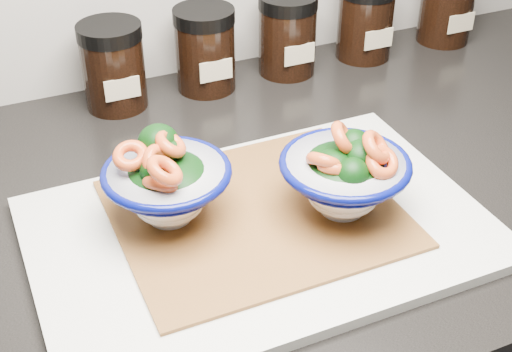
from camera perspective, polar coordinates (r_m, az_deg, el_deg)
name	(u,v)px	position (r m, az deg, el deg)	size (l,w,h in m)	color
countertop	(341,176)	(0.85, 6.84, -0.02)	(3.50, 0.60, 0.04)	black
cutting_board	(260,230)	(0.72, 0.31, -4.36)	(0.45, 0.30, 0.01)	beige
bamboo_mat	(256,213)	(0.73, 0.00, -2.98)	(0.28, 0.24, 0.00)	#945D2C
bowl_left	(167,183)	(0.70, -7.17, -0.58)	(0.13, 0.13, 0.10)	white
bowl_right	(345,175)	(0.71, 7.17, 0.07)	(0.13, 0.13, 0.10)	white
spice_jar_a	(113,66)	(0.94, -11.35, 8.61)	(0.08, 0.08, 0.11)	black
spice_jar_b	(205,49)	(0.97, -4.09, 10.07)	(0.08, 0.08, 0.11)	black
spice_jar_c	(287,34)	(1.01, 2.52, 11.26)	(0.08, 0.08, 0.11)	black
spice_jar_d	(365,20)	(1.07, 8.75, 12.23)	(0.08, 0.08, 0.11)	black
spice_jar_e	(447,5)	(1.15, 15.03, 13.06)	(0.08, 0.08, 0.11)	black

